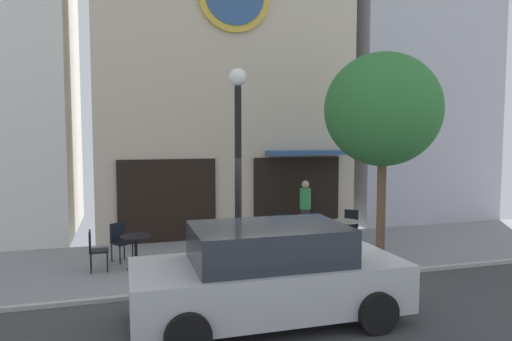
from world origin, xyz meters
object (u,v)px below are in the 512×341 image
object	(u,v)px
street_lamp	(238,173)
cafe_chair_mid_row	(320,226)
street_tree	(383,110)
pedestrian_green	(305,208)
cafe_table_near_curb	(281,236)
cafe_chair_facing_street	(249,233)
parked_car_silver	(269,274)
cafe_table_center	(346,229)
cafe_chair_near_lamp	(281,228)
cafe_table_center_left	(220,243)
cafe_chair_under_awning	(216,235)
cafe_chair_corner	(95,247)
cafe_table_leftmost	(136,246)
cafe_chair_left_end	(351,224)
cafe_chair_by_entrance	(324,235)
cafe_chair_near_tree	(120,239)

from	to	relation	value
street_lamp	cafe_chair_mid_row	xyz separation A→B (m)	(2.80, 2.16, -1.66)
street_tree	pedestrian_green	size ratio (longest dim) A/B	2.88
street_lamp	cafe_table_near_curb	bearing A→B (deg)	45.21
cafe_chair_facing_street	cafe_table_near_curb	bearing A→B (deg)	-23.23
pedestrian_green	parked_car_silver	xyz separation A→B (m)	(-2.81, -5.34, -0.10)
parked_car_silver	cafe_table_center	bearing A→B (deg)	48.87
cafe_table_near_curb	cafe_chair_near_lamp	world-z (taller)	cafe_chair_near_lamp
cafe_table_center_left	cafe_table_near_curb	xyz separation A→B (m)	(1.65, 0.53, -0.06)
street_tree	cafe_chair_under_awning	distance (m)	4.91
cafe_chair_under_awning	cafe_chair_near_lamp	bearing A→B (deg)	12.87
cafe_chair_corner	cafe_chair_mid_row	world-z (taller)	same
cafe_chair_near_lamp	parked_car_silver	size ratio (longest dim) A/B	0.21
cafe_chair_under_awning	cafe_table_center_left	bearing A→B (deg)	-95.43
street_lamp	cafe_table_leftmost	distance (m)	2.90
cafe_chair_corner	cafe_table_center_left	bearing A→B (deg)	-8.83
cafe_table_center	cafe_table_near_curb	bearing A→B (deg)	-178.42
cafe_chair_left_end	parked_car_silver	distance (m)	5.89
cafe_chair_corner	cafe_chair_left_end	size ratio (longest dim) A/B	1.00
cafe_chair_facing_street	cafe_chair_by_entrance	xyz separation A→B (m)	(1.72, -0.66, 0.00)
cafe_chair_under_awning	cafe_chair_mid_row	xyz separation A→B (m)	(2.93, 0.37, 0.00)
cafe_chair_corner	pedestrian_green	size ratio (longest dim) A/B	0.54
cafe_chair_under_awning	cafe_chair_near_tree	world-z (taller)	same
cafe_table_near_curb	parked_car_silver	size ratio (longest dim) A/B	0.17
cafe_chair_under_awning	cafe_chair_by_entrance	bearing A→B (deg)	-14.99
street_tree	cafe_table_near_curb	size ratio (longest dim) A/B	6.61
street_tree	cafe_chair_by_entrance	distance (m)	3.30
cafe_chair_by_entrance	cafe_chair_left_end	world-z (taller)	same
cafe_chair_facing_street	cafe_chair_corner	size ratio (longest dim) A/B	1.00
cafe_chair_under_awning	cafe_chair_mid_row	distance (m)	2.95
street_tree	street_lamp	bearing A→B (deg)	-179.28
cafe_table_center	cafe_chair_near_lamp	distance (m)	1.66
parked_car_silver	cafe_chair_by_entrance	bearing A→B (deg)	53.34
street_tree	cafe_table_center	world-z (taller)	street_tree
cafe_table_center	cafe_chair_near_lamp	xyz separation A→B (m)	(-1.51, 0.71, -0.01)
street_tree	cafe_table_near_curb	xyz separation A→B (m)	(-1.91, 1.41, -3.05)
street_tree	cafe_chair_corner	xyz separation A→B (m)	(-6.24, 1.29, -2.99)
cafe_table_leftmost	cafe_chair_near_tree	size ratio (longest dim) A/B	0.85
cafe_chair_under_awning	cafe_chair_near_tree	size ratio (longest dim) A/B	1.00
cafe_table_center_left	cafe_chair_mid_row	distance (m)	3.26
cafe_chair_near_lamp	cafe_table_leftmost	bearing A→B (deg)	-165.43
cafe_table_center	cafe_chair_mid_row	xyz separation A→B (m)	(-0.42, 0.66, -0.01)
cafe_table_center_left	cafe_chair_near_tree	world-z (taller)	cafe_chair_near_tree
cafe_chair_by_entrance	cafe_chair_corner	distance (m)	5.33
cafe_chair_by_entrance	cafe_chair_mid_row	bearing A→B (deg)	71.18
street_tree	cafe_chair_left_end	xyz separation A→B (m)	(0.39, 2.17, -2.99)
cafe_table_near_curb	parked_car_silver	xyz separation A→B (m)	(-1.51, -3.72, 0.28)
cafe_table_center_left	cafe_chair_left_end	bearing A→B (deg)	18.13
pedestrian_green	cafe_chair_under_awning	bearing A→B (deg)	-155.99
cafe_chair_mid_row	parked_car_silver	bearing A→B (deg)	-122.93
cafe_table_leftmost	cafe_chair_near_lamp	bearing A→B (deg)	14.57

